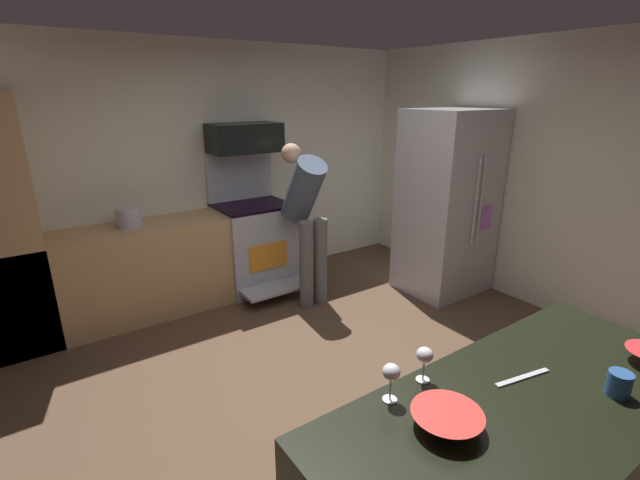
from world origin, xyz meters
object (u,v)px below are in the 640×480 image
person_cook (306,213)px  wine_glass_near (425,356)px  mixing_bowl_small (446,420)px  oven_range (254,243)px  microwave (245,138)px  refrigerator (447,203)px  wine_glass_mid (391,374)px  mug_coffee (619,384)px  stock_pot (129,218)px

person_cook → wine_glass_near: size_ratio=9.97×
person_cook → mixing_bowl_small: (-1.16, -2.74, -0.02)m
oven_range → microwave: 1.14m
oven_range → refrigerator: refrigerator is taller
mixing_bowl_small → refrigerator: bearing=40.1°
refrigerator → mixing_bowl_small: bearing=-139.9°
mixing_bowl_small → wine_glass_mid: wine_glass_mid is taller
refrigerator → mug_coffee: bearing=-127.0°
refrigerator → mug_coffee: 3.05m
wine_glass_mid → oven_range: bearing=73.3°
person_cook → wine_glass_mid: 2.79m
wine_glass_mid → refrigerator: bearing=36.2°
person_cook → mixing_bowl_small: person_cook is taller
refrigerator → mug_coffee: (-1.83, -2.43, -0.02)m
microwave → person_cook: (0.28, -0.73, -0.69)m
wine_glass_mid → stock_pot: (-0.30, 3.16, -0.03)m
wine_glass_near → stock_pot: (-0.51, 3.15, -0.03)m
microwave → stock_pot: microwave is taller
mixing_bowl_small → wine_glass_mid: bearing=106.1°
stock_pot → oven_range: bearing=-0.6°
wine_glass_near → mug_coffee: (0.59, -0.52, -0.07)m
wine_glass_near → person_cook: bearing=67.9°
person_cook → oven_range: bearing=113.5°
stock_pot → mug_coffee: bearing=-73.3°
mixing_bowl_small → stock_pot: size_ratio=1.22×
mixing_bowl_small → microwave: bearing=75.8°
oven_range → wine_glass_mid: (-0.95, -3.15, 0.52)m
stock_pot → microwave: bearing=3.7°
mixing_bowl_small → wine_glass_mid: size_ratio=1.60×
person_cook → stock_pot: (-1.52, 0.65, 0.04)m
mixing_bowl_small → person_cook: bearing=67.2°
oven_range → wine_glass_near: 3.26m
wine_glass_mid → mixing_bowl_small: bearing=-73.9°
oven_range → stock_pot: 1.34m
wine_glass_mid → mug_coffee: size_ratio=1.62×
mug_coffee → wine_glass_mid: bearing=147.5°
microwave → mixing_bowl_small: (-0.88, -3.47, -0.71)m
person_cook → refrigerator: bearing=-22.5°
oven_range → mixing_bowl_small: bearing=-104.6°
microwave → wine_glass_near: size_ratio=4.59×
microwave → wine_glass_near: microwave is taller
microwave → stock_pot: bearing=-176.3°
microwave → person_cook: 1.04m
mug_coffee → stock_pot: stock_pot is taller
oven_range → mug_coffee: oven_range is taller
mug_coffee → stock_pot: 3.83m
person_cook → wine_glass_near: person_cook is taller
person_cook → mixing_bowl_small: size_ratio=5.95×
mixing_bowl_small → stock_pot: stock_pot is taller
microwave → wine_glass_mid: size_ratio=4.38×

